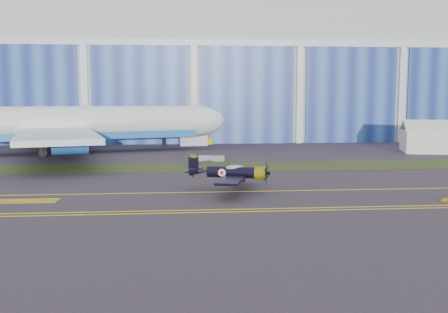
{
  "coord_description": "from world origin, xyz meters",
  "views": [
    {
      "loc": [
        -3.44,
        -58.81,
        10.13
      ],
      "look_at": [
        2.16,
        4.23,
        2.63
      ],
      "focal_mm": 42.0,
      "sensor_mm": 36.0,
      "label": 1
    }
  ],
  "objects": [
    {
      "name": "edge_line_far",
      "position": [
        0.0,
        -13.5,
        0.01
      ],
      "size": [
        80.0,
        0.2,
        0.02
      ],
      "primitive_type": "cube",
      "color": "yellow",
      "rests_on": "ground"
    },
    {
      "name": "hold_short_ladder",
      "position": [
        -18.0,
        -8.1,
        0.01
      ],
      "size": [
        6.0,
        2.4,
        0.02
      ],
      "primitive_type": null,
      "color": "yellow",
      "rests_on": "ground"
    },
    {
      "name": "barrier_a",
      "position": [
        0.69,
        20.4,
        0.45
      ],
      "size": [
        2.03,
        0.72,
        0.9
      ],
      "primitive_type": "cube",
      "rotation": [
        0.0,
        0.0,
        -0.06
      ],
      "color": "gray",
      "rests_on": "ground"
    },
    {
      "name": "edge_line_near",
      "position": [
        0.0,
        -14.5,
        0.01
      ],
      "size": [
        80.0,
        0.2,
        0.02
      ],
      "primitive_type": "cube",
      "color": "yellow",
      "rests_on": "ground"
    },
    {
      "name": "jetliner",
      "position": [
        -23.66,
        33.86,
        11.58
      ],
      "size": [
        78.06,
        70.7,
        23.17
      ],
      "rotation": [
        0.0,
        0.0,
        0.24
      ],
      "color": "white",
      "rests_on": "ground"
    },
    {
      "name": "taxiway_centreline",
      "position": [
        0.0,
        -5.0,
        0.01
      ],
      "size": [
        200.0,
        0.2,
        0.02
      ],
      "primitive_type": "cube",
      "color": "yellow",
      "rests_on": "ground"
    },
    {
      "name": "grass_median",
      "position": [
        0.0,
        14.0,
        0.02
      ],
      "size": [
        260.0,
        10.0,
        0.02
      ],
      "primitive_type": "cube",
      "color": "#475128",
      "rests_on": "ground"
    },
    {
      "name": "shipping_container",
      "position": [
        -0.32,
        45.74,
        1.17
      ],
      "size": [
        5.6,
        2.7,
        2.34
      ],
      "primitive_type": "cube",
      "rotation": [
        0.0,
        0.0,
        0.1
      ],
      "color": "white",
      "rests_on": "ground"
    },
    {
      "name": "barrier_b",
      "position": [
        2.59,
        19.94,
        0.45
      ],
      "size": [
        2.02,
        0.68,
        0.9
      ],
      "primitive_type": "cube",
      "rotation": [
        0.0,
        0.0,
        -0.04
      ],
      "color": "gray",
      "rests_on": "ground"
    },
    {
      "name": "guard_board_right",
      "position": [
        22.0,
        -12.0,
        0.17
      ],
      "size": [
        1.2,
        0.15,
        0.35
      ],
      "primitive_type": "cube",
      "color": "yellow",
      "rests_on": "ground"
    },
    {
      "name": "ground",
      "position": [
        0.0,
        0.0,
        0.0
      ],
      "size": [
        260.0,
        260.0,
        0.0
      ],
      "primitive_type": "plane",
      "color": "#3A2F3C",
      "rests_on": "ground"
    },
    {
      "name": "tug",
      "position": [
        2.44,
        47.94,
        0.65
      ],
      "size": [
        2.26,
        1.46,
        1.29
      ],
      "primitive_type": "cube",
      "rotation": [
        0.0,
        0.0,
        -0.04
      ],
      "color": "#E5D000",
      "rests_on": "ground"
    },
    {
      "name": "warbird",
      "position": [
        2.16,
        -4.77,
        2.03
      ],
      "size": [
        12.71,
        14.06,
        3.49
      ],
      "rotation": [
        0.0,
        0.0,
        -0.29
      ],
      "color": "black",
      "rests_on": "ground"
    },
    {
      "name": "hangar",
      "position": [
        0.0,
        71.79,
        14.96
      ],
      "size": [
        220.0,
        45.7,
        30.0
      ],
      "color": "silver",
      "rests_on": "ground"
    },
    {
      "name": "tent",
      "position": [
        42.62,
        29.71,
        2.86
      ],
      "size": [
        14.31,
        12.03,
        5.73
      ],
      "rotation": [
        0.0,
        0.0,
        -0.28
      ],
      "color": "white",
      "rests_on": "ground"
    }
  ]
}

